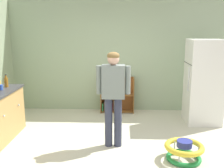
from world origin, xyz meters
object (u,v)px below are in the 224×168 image
object	(u,v)px
amber_bottle	(6,82)
refrigerator	(204,82)
bookshelf	(115,97)
baby_walker	(184,150)
standing_person	(113,91)
blue_cup	(1,87)

from	to	relation	value
amber_bottle	refrigerator	bearing A→B (deg)	9.95
bookshelf	baby_walker	world-z (taller)	bookshelf
refrigerator	bookshelf	world-z (taller)	refrigerator
standing_person	amber_bottle	size ratio (longest dim) A/B	6.63
standing_person	amber_bottle	world-z (taller)	standing_person
refrigerator	baby_walker	world-z (taller)	refrigerator
refrigerator	blue_cup	xyz separation A→B (m)	(-3.94, -0.93, 0.06)
refrigerator	standing_person	size ratio (longest dim) A/B	1.09
baby_walker	amber_bottle	bearing A→B (deg)	162.06
standing_person	blue_cup	xyz separation A→B (m)	(-2.07, 0.33, -0.03)
refrigerator	amber_bottle	world-z (taller)	refrigerator
bookshelf	standing_person	xyz separation A→B (m)	(0.03, -1.91, 0.61)
refrigerator	standing_person	bearing A→B (deg)	-146.05
refrigerator	standing_person	xyz separation A→B (m)	(-1.87, -1.26, 0.09)
blue_cup	baby_walker	bearing A→B (deg)	-13.98
amber_bottle	blue_cup	size ratio (longest dim) A/B	2.59
bookshelf	baby_walker	bearing A→B (deg)	-64.36
standing_person	bookshelf	bearing A→B (deg)	90.82
bookshelf	blue_cup	bearing A→B (deg)	-142.31
bookshelf	blue_cup	size ratio (longest dim) A/B	8.95
baby_walker	blue_cup	world-z (taller)	blue_cup
amber_bottle	standing_person	bearing A→B (deg)	-15.36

